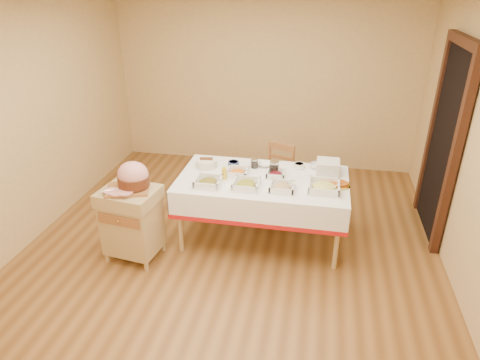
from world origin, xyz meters
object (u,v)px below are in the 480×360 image
ham_on_board (132,178)px  preserve_jar_left (254,164)px  mustard_bottle (224,173)px  preserve_jar_right (274,168)px  butcher_cart (132,220)px  brass_platter (335,184)px  bread_basket (206,163)px  dining_chair (277,177)px  dining_table (262,191)px  plate_stack (328,167)px

ham_on_board → preserve_jar_left: bearing=37.1°
mustard_bottle → preserve_jar_right: bearing=27.7°
ham_on_board → preserve_jar_left: 1.38m
butcher_cart → brass_platter: bearing=15.7°
preserve_jar_left → preserve_jar_right: (0.24, -0.10, 0.01)m
mustard_bottle → brass_platter: bearing=3.5°
brass_platter → ham_on_board: bearing=-164.9°
butcher_cart → preserve_jar_left: size_ratio=7.18×
bread_basket → brass_platter: bearing=-8.2°
ham_on_board → preserve_jar_right: 1.52m
brass_platter → dining_chair: bearing=131.4°
butcher_cart → preserve_jar_right: (1.38, 0.77, 0.37)m
dining_table → preserve_jar_left: 0.36m
mustard_bottle → bread_basket: mustard_bottle is taller
butcher_cart → mustard_bottle: mustard_bottle is taller
mustard_bottle → bread_basket: (-0.27, 0.28, -0.03)m
ham_on_board → bread_basket: 0.94m
butcher_cart → mustard_bottle: size_ratio=5.00×
preserve_jar_left → plate_stack: 0.82m
mustard_bottle → brass_platter: (1.17, 0.07, -0.05)m
preserve_jar_left → brass_platter: size_ratio=0.36×
preserve_jar_left → mustard_bottle: mustard_bottle is taller
preserve_jar_left → plate_stack: (0.82, 0.03, 0.02)m
butcher_cart → plate_stack: size_ratio=3.19×
preserve_jar_left → ham_on_board: bearing=-142.9°
plate_stack → preserve_jar_left: bearing=-178.0°
dining_chair → ham_on_board: ham_on_board is taller
ham_on_board → plate_stack: 2.10m
butcher_cart → dining_chair: 1.91m
bread_basket → plate_stack: size_ratio=0.96×
preserve_jar_right → brass_platter: (0.66, -0.19, -0.04)m
butcher_cart → preserve_jar_right: size_ratio=5.91×
preserve_jar_right → dining_chair: bearing=92.6°
butcher_cart → ham_on_board: bearing=38.1°
dining_table → preserve_jar_right: preserve_jar_right is taller
dining_chair → plate_stack: plate_stack is taller
ham_on_board → mustard_bottle: bearing=29.5°
butcher_cart → mustard_bottle: bearing=30.0°
ham_on_board → butcher_cart: bearing=-141.9°
preserve_jar_left → preserve_jar_right: preserve_jar_right is taller
ham_on_board → preserve_jar_right: bearing=28.8°
preserve_jar_left → brass_platter: preserve_jar_left is taller
dining_chair → ham_on_board: size_ratio=1.91×
bread_basket → brass_platter: 1.45m
butcher_cart → dining_chair: bearing=45.1°
butcher_cart → mustard_bottle: (0.87, 0.50, 0.38)m
dining_table → bread_basket: 0.73m
bread_basket → brass_platter: size_ratio=0.78×
dining_table → preserve_jar_right: size_ratio=13.54×
preserve_jar_left → bread_basket: preserve_jar_left is taller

